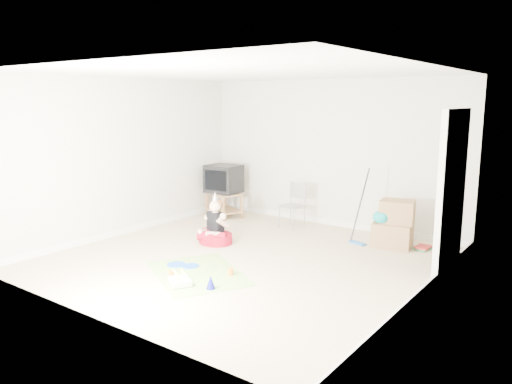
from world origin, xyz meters
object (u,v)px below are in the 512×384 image
Objects in this scene: tv_stand at (224,202)px; seated_woman at (216,232)px; folding_chair at (292,206)px; cardboard_boxes at (394,225)px; crt_tv at (224,179)px; birthday_cake at (180,282)px.

tv_stand is 1.06× the size of seated_woman.
cardboard_boxes is (1.89, -0.08, -0.04)m from folding_chair.
crt_tv is at bearing 125.77° from seated_woman.
birthday_cake is (0.40, -3.21, -0.35)m from folding_chair.
birthday_cake is at bearing -58.47° from tv_stand.
crt_tv is 0.77× the size of folding_chair.
crt_tv is 3.81m from birthday_cake.
tv_stand is at bearing -179.63° from folding_chair.
folding_chair is (1.56, 0.01, 0.11)m from tv_stand.
seated_woman reaches higher than birthday_cake.
seated_woman reaches higher than cardboard_boxes.
folding_chair reaches higher than cardboard_boxes.
folding_chair is at bearing 97.10° from birthday_cake.
cardboard_boxes is at bearing -3.70° from crt_tv.
seated_woman is (-0.45, -1.55, -0.21)m from folding_chair.
cardboard_boxes is 2.77m from seated_woman.
folding_chair is 1.63m from seated_woman.
crt_tv reaches higher than tv_stand.
folding_chair reaches higher than birthday_cake.
folding_chair is 2.19× the size of birthday_cake.
folding_chair is 1.10× the size of cardboard_boxes.
cardboard_boxes is at bearing -2.47° from folding_chair.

